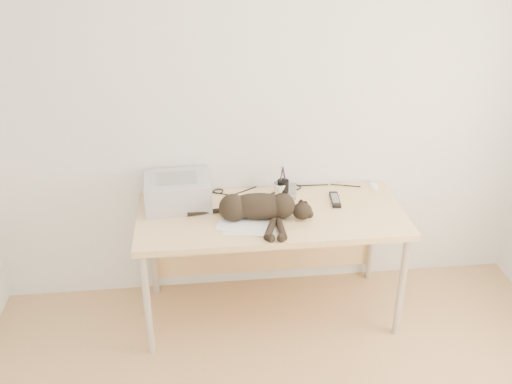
{
  "coord_description": "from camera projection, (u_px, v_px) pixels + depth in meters",
  "views": [
    {
      "loc": [
        -0.42,
        -1.57,
        2.4
      ],
      "look_at": [
        -0.1,
        1.34,
        0.91
      ],
      "focal_mm": 40.0,
      "sensor_mm": 36.0,
      "label": 1
    }
  ],
  "objects": [
    {
      "name": "cat",
      "position": [
        256.0,
        208.0,
        3.31
      ],
      "size": [
        0.73,
        0.38,
        0.17
      ],
      "rotation": [
        0.0,
        0.0,
        -0.13
      ],
      "color": "black",
      "rests_on": "desk"
    },
    {
      "name": "mug",
      "position": [
        280.0,
        189.0,
        3.6
      ],
      "size": [
        0.12,
        0.12,
        0.08
      ],
      "primitive_type": "imported",
      "rotation": [
        0.0,
        0.0,
        0.56
      ],
      "color": "silver",
      "rests_on": "desk"
    },
    {
      "name": "remote_grey",
      "position": [
        292.0,
        191.0,
        3.65
      ],
      "size": [
        0.09,
        0.21,
        0.02
      ],
      "primitive_type": "cube",
      "rotation": [
        0.0,
        0.0,
        -0.19
      ],
      "color": "gray",
      "rests_on": "desk"
    },
    {
      "name": "cable_tangle",
      "position": [
        265.0,
        189.0,
        3.69
      ],
      "size": [
        1.36,
        0.08,
        0.01
      ],
      "primitive_type": null,
      "color": "black",
      "rests_on": "desk"
    },
    {
      "name": "printer",
      "position": [
        178.0,
        191.0,
        3.47
      ],
      "size": [
        0.41,
        0.35,
        0.19
      ],
      "color": "#ADADB2",
      "rests_on": "desk"
    },
    {
      "name": "wall_back",
      "position": [
        264.0,
        104.0,
        3.48
      ],
      "size": [
        3.5,
        0.0,
        3.5
      ],
      "primitive_type": "plane",
      "rotation": [
        1.57,
        0.0,
        0.0
      ],
      "color": "silver",
      "rests_on": "floor"
    },
    {
      "name": "mouse",
      "position": [
        374.0,
        184.0,
        3.72
      ],
      "size": [
        0.08,
        0.11,
        0.03
      ],
      "primitive_type": "ellipsoid",
      "rotation": [
        0.0,
        0.0,
        -0.11
      ],
      "color": "white",
      "rests_on": "desk"
    },
    {
      "name": "desk",
      "position": [
        269.0,
        225.0,
        3.55
      ],
      "size": [
        1.6,
        0.7,
        0.74
      ],
      "color": "#E9C788",
      "rests_on": "floor"
    },
    {
      "name": "pen_cup",
      "position": [
        283.0,
        187.0,
        3.6
      ],
      "size": [
        0.07,
        0.07,
        0.19
      ],
      "color": "black",
      "rests_on": "desk"
    },
    {
      "name": "remote_black",
      "position": [
        335.0,
        200.0,
        3.54
      ],
      "size": [
        0.07,
        0.19,
        0.02
      ],
      "primitive_type": "cube",
      "rotation": [
        0.0,
        0.0,
        -0.11
      ],
      "color": "black",
      "rests_on": "desk"
    },
    {
      "name": "papers",
      "position": [
        247.0,
        225.0,
        3.28
      ],
      "size": [
        0.37,
        0.3,
        0.01
      ],
      "color": "white",
      "rests_on": "desk"
    }
  ]
}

